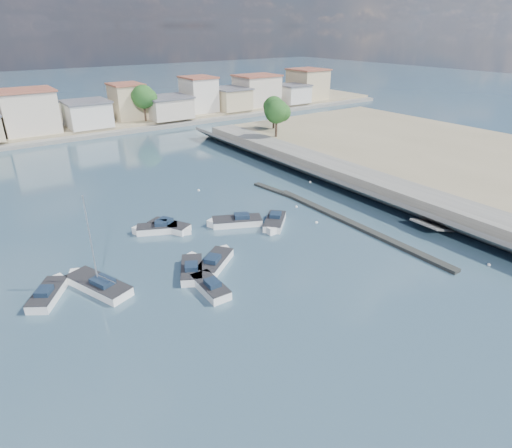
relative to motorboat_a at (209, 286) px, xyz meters
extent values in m
plane|color=#335567|center=(13.21, 31.88, -0.38)|extent=(400.00, 400.00, 0.00)
cube|color=slate|center=(31.71, 4.88, 0.52)|extent=(5.00, 90.00, 1.80)
cube|color=slate|center=(27.36, 4.88, 0.52)|extent=(4.17, 90.00, 2.86)
cube|color=gray|center=(54.21, 4.88, 0.47)|extent=(40.00, 90.00, 1.70)
cube|color=slate|center=(27.21, -4.12, 0.02)|extent=(5.31, 3.50, 1.94)
cube|color=black|center=(20.21, 1.88, -0.20)|extent=(1.00, 26.00, 0.35)
cube|color=black|center=(19.71, 15.88, -0.23)|extent=(2.00, 8.05, 0.30)
cube|color=gray|center=(13.21, 83.88, 0.32)|extent=(160.00, 40.00, 1.40)
cube|color=slate|center=(13.21, 62.88, 0.02)|extent=(160.00, 2.50, 0.80)
cube|color=beige|center=(-1.79, 68.88, 5.02)|extent=(10.00, 9.00, 8.00)
cube|color=#99513D|center=(-1.79, 68.88, 9.20)|extent=(10.60, 9.54, 0.35)
cube|color=silver|center=(9.21, 67.88, 3.52)|extent=(8.50, 8.50, 5.00)
cube|color=#595960|center=(9.21, 67.88, 6.20)|extent=(9.01, 9.01, 0.35)
cube|color=#C7B389|center=(19.21, 70.88, 4.77)|extent=(6.50, 7.50, 7.50)
cube|color=#99513D|center=(19.21, 70.88, 8.70)|extent=(6.89, 7.95, 0.35)
cube|color=beige|center=(27.21, 66.88, 3.27)|extent=(9.50, 9.00, 4.50)
cube|color=#595960|center=(27.21, 66.88, 5.70)|extent=(10.07, 9.54, 0.35)
cube|color=silver|center=(37.21, 69.88, 5.02)|extent=(7.00, 8.00, 8.00)
cube|color=#99513D|center=(37.21, 69.88, 9.20)|extent=(7.42, 8.48, 0.35)
cube|color=#C7B389|center=(45.21, 67.88, 3.52)|extent=(8.00, 9.00, 5.00)
cube|color=#595960|center=(45.21, 67.88, 6.20)|extent=(8.48, 9.54, 0.35)
cube|color=beige|center=(54.21, 68.88, 4.77)|extent=(10.50, 8.50, 7.50)
cube|color=#99513D|center=(54.21, 68.88, 8.70)|extent=(11.13, 9.01, 0.35)
cube|color=silver|center=(65.21, 66.88, 3.27)|extent=(7.50, 7.50, 4.50)
cube|color=#595960|center=(65.21, 66.88, 5.70)|extent=(7.95, 7.95, 0.35)
cube|color=#C7B389|center=(73.21, 69.88, 5.02)|extent=(9.00, 9.50, 8.00)
cube|color=#99513D|center=(73.21, 69.88, 9.20)|extent=(9.54, 10.07, 0.35)
cylinder|color=#38281E|center=(1.21, 69.88, 2.48)|extent=(0.44, 0.44, 2.93)
sphere|color=#1F4A18|center=(1.21, 69.88, 5.38)|extent=(4.16, 4.16, 4.16)
sphere|color=#1F4A18|center=(1.99, 69.36, 5.18)|extent=(3.12, 3.12, 3.12)
sphere|color=#1F4A18|center=(0.56, 70.27, 5.51)|extent=(2.86, 2.86, 2.86)
cylinder|color=#38281E|center=(21.21, 65.88, 2.82)|extent=(0.44, 0.44, 3.60)
sphere|color=#1F4A18|center=(21.21, 65.88, 6.38)|extent=(5.12, 5.12, 5.12)
sphere|color=#1F4A18|center=(22.17, 65.24, 6.14)|extent=(3.84, 3.84, 3.84)
sphere|color=#1F4A18|center=(20.41, 66.36, 6.54)|extent=(3.52, 3.52, 3.52)
cylinder|color=#38281E|center=(37.21, 68.88, 2.60)|extent=(0.44, 0.44, 3.15)
sphere|color=#1F4A18|center=(37.21, 68.88, 5.71)|extent=(4.48, 4.48, 4.48)
sphere|color=#1F4A18|center=(38.05, 68.32, 5.50)|extent=(3.36, 3.36, 3.36)
sphere|color=#1F4A18|center=(36.51, 69.30, 5.85)|extent=(3.08, 3.08, 3.08)
cylinder|color=#38281E|center=(53.21, 67.88, 2.37)|extent=(0.44, 0.44, 2.70)
sphere|color=#1F4A18|center=(53.21, 67.88, 5.04)|extent=(3.84, 3.84, 3.84)
sphere|color=#1F4A18|center=(53.93, 67.40, 4.86)|extent=(2.88, 2.88, 2.88)
sphere|color=#1F4A18|center=(52.61, 68.24, 5.16)|extent=(2.64, 2.64, 2.64)
cylinder|color=#38281E|center=(35.21, 35.88, 3.00)|extent=(0.44, 0.44, 3.15)
sphere|color=#1F4A18|center=(35.21, 35.88, 6.11)|extent=(4.48, 4.48, 4.48)
sphere|color=#1F4A18|center=(36.05, 35.32, 5.90)|extent=(3.36, 3.36, 3.36)
sphere|color=#1F4A18|center=(34.51, 36.30, 6.25)|extent=(3.08, 3.08, 3.08)
cylinder|color=#38281E|center=(39.21, 41.88, 2.88)|extent=(0.44, 0.44, 2.93)
sphere|color=#1F4A18|center=(39.21, 41.88, 5.78)|extent=(4.16, 4.16, 4.16)
sphere|color=#1F4A18|center=(39.99, 41.36, 5.58)|extent=(3.12, 3.12, 3.12)
sphere|color=#1F4A18|center=(38.56, 42.27, 5.91)|extent=(2.86, 2.86, 2.86)
cube|color=white|center=(-0.01, -0.24, -0.08)|extent=(1.87, 4.51, 1.00)
cube|color=white|center=(0.05, 1.67, -0.08)|extent=(1.74, 1.74, 1.00)
cube|color=#262628|center=(-0.01, -0.24, 0.42)|extent=(1.91, 4.51, 0.08)
cube|color=#19283D|center=(-0.02, -0.69, 0.66)|extent=(1.12, 1.37, 0.48)
cube|color=white|center=(0.02, 3.25, -0.08)|extent=(3.85, 5.00, 1.00)
cube|color=white|center=(0.95, 5.00, -0.08)|extent=(1.66, 1.66, 1.00)
cube|color=#262628|center=(0.02, 3.25, 0.42)|extent=(3.88, 5.01, 0.08)
cube|color=#19283D|center=(-0.20, 2.84, 0.66)|extent=(1.69, 1.78, 0.48)
cube|color=white|center=(9.37, 9.92, -0.08)|extent=(6.02, 4.37, 1.00)
cube|color=white|center=(7.18, 10.98, -0.08)|extent=(1.94, 1.94, 1.00)
cube|color=#262628|center=(9.37, 9.92, 0.42)|extent=(6.04, 4.41, 0.08)
cube|color=#19283D|center=(9.88, 9.68, 0.66)|extent=(2.10, 1.93, 0.48)
cube|color=white|center=(12.92, 7.34, -0.08)|extent=(4.84, 4.72, 1.00)
cube|color=white|center=(11.43, 5.94, -0.08)|extent=(1.43, 1.43, 1.00)
cube|color=#262628|center=(12.92, 7.34, 0.42)|extent=(4.87, 4.75, 0.08)
cube|color=#19283D|center=(13.27, 7.67, 0.66)|extent=(1.88, 1.87, 0.48)
cube|color=white|center=(-11.77, 6.71, -0.08)|extent=(4.07, 4.86, 1.00)
cube|color=white|center=(-10.68, 8.36, -0.08)|extent=(1.53, 1.53, 1.00)
cube|color=#262628|center=(-11.77, 6.71, 0.42)|extent=(4.10, 4.88, 0.08)
cube|color=#19283D|center=(-12.03, 6.32, 0.66)|extent=(1.71, 1.78, 0.48)
cube|color=white|center=(1.03, 13.41, -0.08)|extent=(4.75, 3.47, 1.00)
cube|color=white|center=(-0.68, 14.21, -0.08)|extent=(1.60, 1.60, 1.00)
cube|color=#262628|center=(1.03, 13.41, 0.42)|extent=(4.76, 3.50, 0.08)
cube|color=#19283D|center=(1.43, 13.22, 0.66)|extent=(1.66, 1.55, 0.48)
cube|color=white|center=(2.38, 13.20, -0.08)|extent=(3.85, 5.06, 1.00)
cube|color=white|center=(3.35, 11.39, -0.08)|extent=(1.59, 1.59, 1.00)
cube|color=#262628|center=(2.38, 13.20, 0.42)|extent=(3.88, 5.08, 0.08)
cube|color=#19283D|center=(2.15, 13.62, 0.66)|extent=(1.66, 1.79, 0.48)
cube|color=white|center=(2.49, 3.22, -0.08)|extent=(5.10, 4.47, 1.00)
cube|color=white|center=(4.18, 4.47, -0.08)|extent=(1.55, 1.55, 1.00)
cube|color=#262628|center=(2.49, 3.22, 0.42)|extent=(5.12, 4.51, 0.08)
cube|color=#19283D|center=(2.09, 2.93, 0.66)|extent=(1.90, 1.84, 0.48)
cube|color=white|center=(-7.83, 5.63, -0.08)|extent=(4.35, 6.84, 1.00)
cube|color=white|center=(-8.85, 8.30, -0.08)|extent=(2.02, 2.02, 1.00)
cube|color=#262628|center=(-7.83, 5.63, 0.42)|extent=(4.39, 6.85, 0.08)
cube|color=#19283D|center=(-7.60, 5.03, 0.66)|extent=(1.95, 2.30, 0.48)
cylinder|color=silver|center=(-7.83, 5.63, 4.42)|extent=(0.12, 0.12, 8.00)
cylinder|color=silver|center=(-7.40, 4.51, 1.12)|extent=(0.93, 2.27, 0.08)
sphere|color=white|center=(24.09, -11.98, -0.33)|extent=(0.34, 0.34, 0.34)
sphere|color=white|center=(17.23, 4.91, -0.33)|extent=(0.34, 0.34, 0.34)
sphere|color=white|center=(18.39, 9.93, -0.33)|extent=(0.34, 0.34, 0.34)
sphere|color=white|center=(11.12, 22.49, -0.33)|extent=(0.34, 0.34, 0.34)
sphere|color=white|center=(26.21, 16.02, -0.33)|extent=(0.34, 0.34, 0.34)
camera|label=1|loc=(-14.91, -28.08, 20.61)|focal=30.00mm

